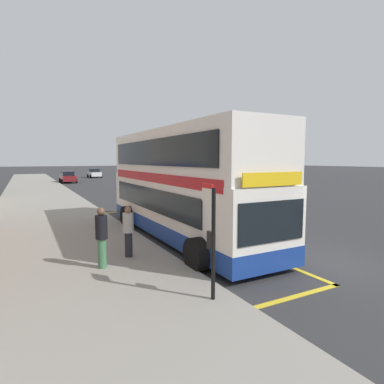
# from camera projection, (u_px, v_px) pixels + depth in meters

# --- Properties ---
(ground_plane) EXTENTS (260.00, 260.00, 0.00)m
(ground_plane) POSITION_uv_depth(u_px,v_px,m) (101.00, 187.00, 37.88)
(ground_plane) COLOR #333335
(pavement_near) EXTENTS (6.00, 76.00, 0.14)m
(pavement_near) POSITION_uv_depth(u_px,v_px,m) (37.00, 189.00, 34.60)
(pavement_near) COLOR gray
(pavement_near) RESTS_ON ground
(double_decker_bus) EXTENTS (3.23, 11.01, 4.40)m
(double_decker_bus) POSITION_uv_depth(u_px,v_px,m) (181.00, 188.00, 13.05)
(double_decker_bus) COLOR white
(double_decker_bus) RESTS_ON ground
(bus_bay_markings) EXTENTS (2.89, 14.11, 0.01)m
(bus_bay_markings) POSITION_uv_depth(u_px,v_px,m) (174.00, 235.00, 13.61)
(bus_bay_markings) COLOR yellow
(bus_bay_markings) RESTS_ON ground
(bus_stop_sign) EXTENTS (0.09, 0.51, 2.55)m
(bus_stop_sign) POSITION_uv_depth(u_px,v_px,m) (212.00, 231.00, 6.94)
(bus_stop_sign) COLOR black
(bus_stop_sign) RESTS_ON pavement_near
(parked_car_white_behind) EXTENTS (2.09, 4.20, 1.62)m
(parked_car_white_behind) POSITION_uv_depth(u_px,v_px,m) (94.00, 173.00, 56.51)
(parked_car_white_behind) COLOR silver
(parked_car_white_behind) RESTS_ON ground
(parked_car_grey_ahead) EXTENTS (2.09, 4.20, 1.62)m
(parked_car_grey_ahead) POSITION_uv_depth(u_px,v_px,m) (146.00, 184.00, 31.86)
(parked_car_grey_ahead) COLOR slate
(parked_car_grey_ahead) RESTS_ON ground
(parked_car_maroon_across) EXTENTS (2.09, 4.20, 1.62)m
(parked_car_maroon_across) POSITION_uv_depth(u_px,v_px,m) (68.00, 177.00, 43.98)
(parked_car_maroon_across) COLOR maroon
(parked_car_maroon_across) RESTS_ON ground
(pedestrian_waiting_near_sign) EXTENTS (0.34, 0.34, 1.62)m
(pedestrian_waiting_near_sign) POSITION_uv_depth(u_px,v_px,m) (128.00, 230.00, 10.01)
(pedestrian_waiting_near_sign) COLOR #26262D
(pedestrian_waiting_near_sign) RESTS_ON pavement_near
(pedestrian_further_back) EXTENTS (0.34, 0.34, 1.75)m
(pedestrian_further_back) POSITION_uv_depth(u_px,v_px,m) (102.00, 235.00, 8.94)
(pedestrian_further_back) COLOR #3F724C
(pedestrian_further_back) RESTS_ON pavement_near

